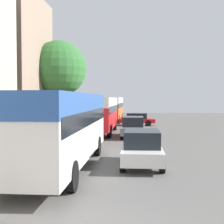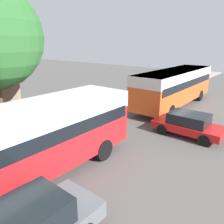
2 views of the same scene
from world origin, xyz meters
The scene contains 4 objects.
bus_following centered at (-1.69, 21.13, 1.97)m, with size 2.61×9.05×3.02m.
bus_third_in_line centered at (-1.83, 34.66, 2.00)m, with size 2.66×10.44×3.07m.
car_far_curb centered at (1.50, 29.18, 0.72)m, with size 3.93×1.90×1.35m.
pedestrian_near_curb centered at (-5.23, 37.19, 1.10)m, with size 0.38×0.38×1.85m.
Camera 2 is at (5.56, 17.05, 5.29)m, focal length 35.00 mm.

